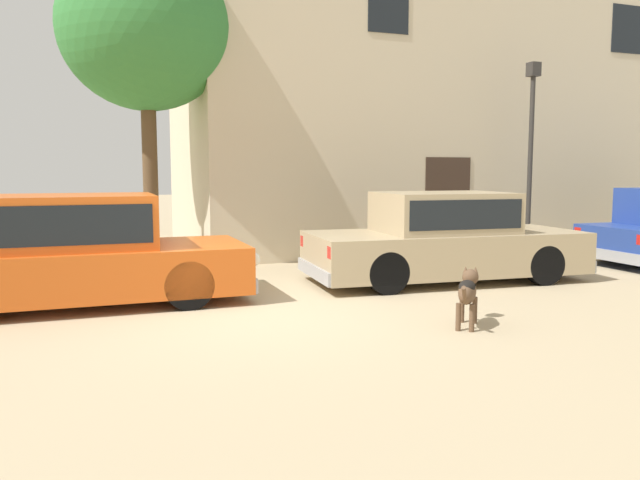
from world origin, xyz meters
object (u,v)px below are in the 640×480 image
(street_lamp, at_px, (531,135))
(acacia_tree_left, at_px, (146,29))
(stray_dog_spotted, at_px, (468,290))
(parked_sedan_second, at_px, (444,237))
(parked_sedan_nearest, at_px, (80,251))

(street_lamp, distance_m, acacia_tree_left, 7.91)
(acacia_tree_left, bearing_deg, stray_dog_spotted, -64.15)
(stray_dog_spotted, height_order, street_lamp, street_lamp)
(street_lamp, xyz_separation_m, acacia_tree_left, (-7.51, 1.64, 1.88))
(parked_sedan_second, bearing_deg, acacia_tree_left, 145.54)
(parked_sedan_nearest, xyz_separation_m, street_lamp, (8.77, 1.71, 1.82))
(street_lamp, bearing_deg, acacia_tree_left, 167.66)
(parked_sedan_nearest, height_order, parked_sedan_second, parked_sedan_nearest)
(parked_sedan_second, bearing_deg, stray_dog_spotted, -112.28)
(parked_sedan_second, xyz_separation_m, acacia_tree_left, (-4.36, 3.48, 3.71))
(stray_dog_spotted, relative_size, street_lamp, 0.22)
(parked_sedan_nearest, relative_size, parked_sedan_second, 0.96)
(parked_sedan_second, xyz_separation_m, stray_dog_spotted, (-1.35, -2.73, -0.29))
(parked_sedan_second, xyz_separation_m, street_lamp, (3.15, 1.83, 1.83))
(acacia_tree_left, bearing_deg, street_lamp, -12.34)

